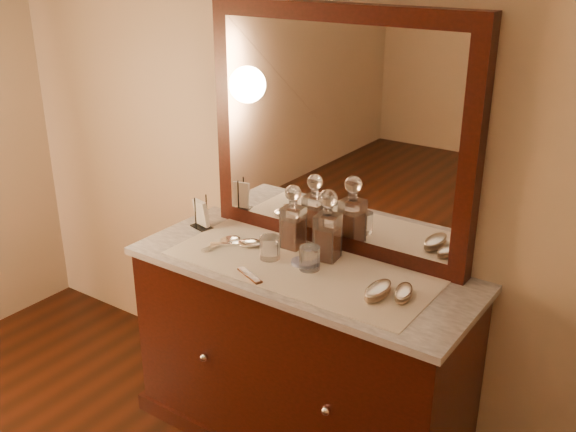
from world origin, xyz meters
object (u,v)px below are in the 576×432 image
Objects in this scene: napkin_rack at (201,215)px; hand_mirror_inner at (245,243)px; brush_near at (378,291)px; hand_mirror_outer at (227,241)px; dresser_cabinet at (301,357)px; pin_dish at (301,262)px; brush_far at (403,293)px; comb at (250,275)px; decanter_right at (328,233)px; mirror_frame at (337,132)px; decanter_left at (293,223)px.

hand_mirror_inner is (0.29, -0.04, -0.05)m from napkin_rack.
hand_mirror_outer is at bearing 176.33° from brush_near.
dresser_cabinet is at bearing 171.10° from brush_near.
brush_far is at bearing -2.40° from pin_dish.
brush_far is 0.73× the size of hand_mirror_outer.
comb is 0.60m from brush_far.
hand_mirror_outer is at bearing 179.72° from brush_far.
brush_far is (0.46, -0.02, 0.01)m from pin_dish.
decanter_right reaches higher than pin_dish.
mirror_frame is 7.86× the size of brush_far.
comb is 0.99× the size of brush_far.
decanter_left is at bearing 160.28° from brush_near.
decanter_right is (0.18, -0.02, 0.01)m from decanter_left.
decanter_left is (-0.13, 0.12, 0.55)m from dresser_cabinet.
napkin_rack reaches higher than pin_dish.
mirror_frame is 5.78× the size of hand_mirror_outer.
hand_mirror_outer is at bearing 167.24° from comb.
napkin_rack reaches higher than brush_far.
mirror_frame reaches higher than comb.
mirror_frame reaches higher than decanter_left.
hand_mirror_inner is at bearing 17.63° from hand_mirror_outer.
brush_near is (0.50, -0.18, -0.08)m from decanter_left.
mirror_frame is at bearing 110.71° from decanter_right.
pin_dish is (-0.01, -0.24, -0.49)m from mirror_frame.
dresser_cabinet is at bearing 178.25° from brush_far.
hand_mirror_outer is at bearing -153.05° from decanter_left.
pin_dish is 0.38m from hand_mirror_outer.
decanter_right reaches higher than hand_mirror_inner.
pin_dish is 0.55× the size of napkin_rack.
brush_far reaches higher than pin_dish.
brush_near is 0.09m from brush_far.
decanter_left is (-0.13, -0.12, -0.39)m from mirror_frame.
decanter_left is 1.67× the size of brush_near.
hand_mirror_outer is at bearing -165.40° from decanter_right.
decanter_right reaches higher than brush_far.
decanter_left reaches higher than napkin_rack.
dresser_cabinet is at bearing -2.99° from hand_mirror_inner.
dresser_cabinet is 6.74× the size of hand_mirror_outer.
decanter_right is 0.37m from brush_near.
napkin_rack is 1.01× the size of brush_far.
hand_mirror_outer is (-0.76, 0.05, -0.01)m from brush_near.
napkin_rack is 0.91× the size of brush_near.
decanter_left reaches higher than brush_near.
brush_far is (0.45, -0.01, 0.46)m from dresser_cabinet.
pin_dish is 0.59m from napkin_rack.
brush_near is (0.37, -0.06, 0.47)m from dresser_cabinet.
brush_near is at bearing 38.85° from comb.
brush_far is at bearing -13.03° from decanter_left.
napkin_rack is 0.74× the size of hand_mirror_outer.
decanter_right is 0.38m from hand_mirror_inner.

